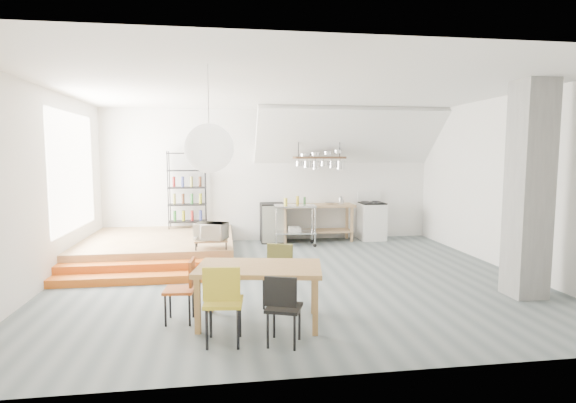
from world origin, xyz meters
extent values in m
plane|color=#556062|center=(0.00, 0.00, 0.00)|extent=(8.00, 8.00, 0.00)
cube|color=silver|center=(0.00, 3.50, 1.60)|extent=(8.00, 0.04, 3.20)
cube|color=silver|center=(-4.00, 0.00, 1.60)|extent=(0.04, 7.00, 3.20)
cube|color=silver|center=(4.00, 0.00, 1.60)|extent=(0.04, 7.00, 3.20)
cube|color=white|center=(0.00, 0.00, 3.20)|extent=(8.00, 7.00, 0.02)
cube|color=white|center=(1.80, 2.90, 2.55)|extent=(4.40, 1.44, 1.32)
cube|color=white|center=(-3.98, 1.50, 1.80)|extent=(0.02, 2.50, 2.20)
cube|color=#926F49|center=(-2.50, 2.00, 0.20)|extent=(3.00, 3.00, 0.40)
cube|color=#D66019|center=(-2.50, 0.05, 0.07)|extent=(3.00, 0.35, 0.13)
cube|color=#D66019|center=(-2.50, 0.40, 0.13)|extent=(3.00, 0.35, 0.27)
cube|color=slate|center=(3.30, -1.50, 1.60)|extent=(0.50, 0.50, 3.20)
cube|color=#926F49|center=(1.10, 3.15, 0.88)|extent=(1.80, 0.60, 0.06)
cube|color=#926F49|center=(1.10, 3.15, 0.25)|extent=(1.70, 0.55, 0.04)
cube|color=#926F49|center=(1.92, 3.37, 0.43)|extent=(0.06, 0.06, 0.86)
cube|color=#926F49|center=(0.28, 3.37, 0.43)|extent=(0.06, 0.06, 0.86)
cube|color=#926F49|center=(1.92, 2.93, 0.43)|extent=(0.06, 0.06, 0.86)
cube|color=#926F49|center=(0.28, 2.93, 0.43)|extent=(0.06, 0.06, 0.86)
cube|color=white|center=(2.50, 3.15, 0.45)|extent=(0.60, 0.60, 0.90)
cube|color=black|center=(2.50, 3.15, 0.92)|extent=(0.58, 0.58, 0.03)
cube|color=white|center=(2.50, 3.43, 1.05)|extent=(0.60, 0.05, 0.25)
cylinder|color=black|center=(2.64, 3.29, 0.94)|extent=(0.18, 0.18, 0.02)
cylinder|color=black|center=(2.36, 3.29, 0.94)|extent=(0.18, 0.18, 0.02)
cylinder|color=black|center=(2.64, 3.01, 0.94)|extent=(0.18, 0.18, 0.02)
cylinder|color=black|center=(2.36, 3.01, 0.94)|extent=(0.18, 0.18, 0.02)
cube|color=#402819|center=(1.10, 2.95, 2.05)|extent=(1.20, 0.50, 0.05)
cylinder|color=black|center=(0.60, 2.95, 2.62)|extent=(0.02, 0.02, 1.15)
cylinder|color=black|center=(1.60, 2.95, 2.62)|extent=(0.02, 0.02, 1.15)
cylinder|color=silver|center=(0.60, 2.90, 1.91)|extent=(0.16, 0.16, 0.12)
cylinder|color=silver|center=(0.80, 2.90, 1.89)|extent=(0.20, 0.20, 0.16)
cylinder|color=silver|center=(1.00, 2.90, 1.87)|extent=(0.16, 0.16, 0.20)
cylinder|color=silver|center=(1.20, 2.90, 1.91)|extent=(0.20, 0.20, 0.12)
cylinder|color=silver|center=(1.40, 2.90, 1.89)|extent=(0.16, 0.16, 0.16)
cylinder|color=silver|center=(1.60, 2.90, 1.87)|extent=(0.20, 0.20, 0.20)
cylinder|color=black|center=(-1.58, 3.38, 1.30)|extent=(0.02, 0.02, 1.80)
cylinder|color=black|center=(-2.42, 3.38, 1.30)|extent=(0.02, 0.02, 1.80)
cylinder|color=black|center=(-1.58, 3.02, 1.30)|extent=(0.02, 0.02, 1.80)
cylinder|color=black|center=(-2.42, 3.02, 1.30)|extent=(0.02, 0.02, 1.80)
cube|color=black|center=(-2.00, 3.20, 0.55)|extent=(0.88, 0.38, 0.02)
cube|color=black|center=(-2.00, 3.20, 0.95)|extent=(0.88, 0.38, 0.02)
cube|color=black|center=(-2.00, 3.20, 1.35)|extent=(0.88, 0.38, 0.02)
cube|color=black|center=(-2.00, 3.20, 1.75)|extent=(0.88, 0.38, 0.02)
cube|color=black|center=(-2.00, 3.20, 2.15)|extent=(0.88, 0.38, 0.03)
cylinder|color=#2E742F|center=(-2.00, 3.20, 0.69)|extent=(0.07, 0.07, 0.24)
cylinder|color=#939719|center=(-2.00, 3.20, 1.09)|extent=(0.07, 0.07, 0.24)
cylinder|color=maroon|center=(-2.00, 3.20, 1.49)|extent=(0.07, 0.07, 0.24)
cube|color=#926F49|center=(-1.40, 0.75, 0.55)|extent=(0.60, 0.40, 0.03)
cylinder|color=black|center=(-1.13, 0.92, 0.47)|extent=(0.02, 0.02, 0.13)
cylinder|color=black|center=(-1.67, 0.92, 0.47)|extent=(0.02, 0.02, 0.13)
cylinder|color=black|center=(-1.13, 0.58, 0.47)|extent=(0.02, 0.02, 0.13)
cylinder|color=black|center=(-1.67, 0.58, 0.47)|extent=(0.02, 0.02, 0.13)
sphere|color=white|center=(-1.33, -1.92, 2.20)|extent=(0.60, 0.60, 0.60)
cube|color=olive|center=(-0.74, -2.03, 0.71)|extent=(1.68, 1.13, 0.06)
cube|color=olive|center=(0.01, -1.79, 0.34)|extent=(0.08, 0.08, 0.68)
cube|color=olive|center=(-1.36, -1.54, 0.34)|extent=(0.08, 0.08, 0.68)
cube|color=olive|center=(-0.12, -2.51, 0.34)|extent=(0.08, 0.08, 0.68)
cube|color=olive|center=(-1.49, -2.27, 0.34)|extent=(0.08, 0.08, 0.68)
cube|color=#A4901C|center=(-1.19, -2.59, 0.48)|extent=(0.46, 0.46, 0.04)
cube|color=#A4901C|center=(-1.21, -2.78, 0.74)|extent=(0.40, 0.08, 0.37)
cylinder|color=black|center=(-1.37, -2.74, 0.23)|extent=(0.03, 0.03, 0.46)
cylinder|color=black|center=(-1.03, -2.77, 0.23)|extent=(0.03, 0.03, 0.46)
cylinder|color=black|center=(-1.34, -2.40, 0.23)|extent=(0.03, 0.03, 0.46)
cylinder|color=black|center=(-1.00, -2.44, 0.23)|extent=(0.03, 0.03, 0.46)
cube|color=black|center=(-0.52, -2.71, 0.42)|extent=(0.48, 0.48, 0.04)
cube|color=black|center=(-0.58, -2.86, 0.65)|extent=(0.35, 0.16, 0.33)
cylinder|color=black|center=(-0.71, -2.79, 0.21)|extent=(0.03, 0.03, 0.41)
cylinder|color=black|center=(-0.43, -2.90, 0.21)|extent=(0.03, 0.03, 0.41)
cylinder|color=black|center=(-0.61, -2.51, 0.21)|extent=(0.03, 0.03, 0.41)
cylinder|color=black|center=(-0.33, -2.62, 0.21)|extent=(0.03, 0.03, 0.41)
cube|color=olive|center=(-0.44, -1.44, 0.44)|extent=(0.50, 0.50, 0.04)
cube|color=olive|center=(-0.38, -1.28, 0.69)|extent=(0.36, 0.16, 0.34)
cylinder|color=black|center=(-0.24, -1.35, 0.22)|extent=(0.03, 0.03, 0.43)
cylinder|color=black|center=(-0.54, -1.24, 0.22)|extent=(0.03, 0.03, 0.43)
cylinder|color=black|center=(-0.35, -1.64, 0.22)|extent=(0.03, 0.03, 0.43)
cylinder|color=black|center=(-0.64, -1.54, 0.22)|extent=(0.03, 0.03, 0.43)
cube|color=#A84918|center=(-1.74, -1.85, 0.42)|extent=(0.40, 0.40, 0.04)
cube|color=#A84918|center=(-1.58, -1.86, 0.65)|extent=(0.07, 0.35, 0.32)
cylinder|color=black|center=(-1.61, -2.01, 0.20)|extent=(0.03, 0.03, 0.41)
cylinder|color=black|center=(-1.58, -1.71, 0.20)|extent=(0.03, 0.03, 0.41)
cylinder|color=black|center=(-1.90, -1.98, 0.20)|extent=(0.03, 0.03, 0.41)
cylinder|color=black|center=(-1.88, -1.69, 0.20)|extent=(0.03, 0.03, 0.41)
cube|color=silver|center=(0.47, 2.70, 0.93)|extent=(0.98, 0.58, 0.04)
cube|color=silver|center=(0.47, 2.70, 0.32)|extent=(0.98, 0.58, 0.03)
cylinder|color=silver|center=(0.93, 2.91, 0.48)|extent=(0.03, 0.03, 0.91)
sphere|color=black|center=(0.93, 2.91, 0.04)|extent=(0.08, 0.08, 0.08)
cylinder|color=silver|center=(0.05, 2.96, 0.48)|extent=(0.03, 0.03, 0.91)
sphere|color=black|center=(0.05, 2.96, 0.04)|extent=(0.08, 0.08, 0.08)
cylinder|color=silver|center=(0.90, 2.44, 0.48)|extent=(0.03, 0.03, 0.91)
sphere|color=black|center=(0.90, 2.44, 0.04)|extent=(0.08, 0.08, 0.08)
cylinder|color=silver|center=(0.02, 2.49, 0.48)|extent=(0.03, 0.03, 0.91)
sphere|color=black|center=(0.02, 2.49, 0.04)|extent=(0.08, 0.08, 0.08)
cube|color=black|center=(0.00, 3.20, 0.47)|extent=(0.56, 0.56, 0.95)
imported|color=beige|center=(-1.40, 0.75, 0.72)|extent=(0.66, 0.55, 0.31)
imported|color=silver|center=(1.41, 3.10, 0.94)|extent=(0.28, 0.28, 0.05)
camera|label=1|loc=(-1.18, -7.52, 2.12)|focal=28.00mm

